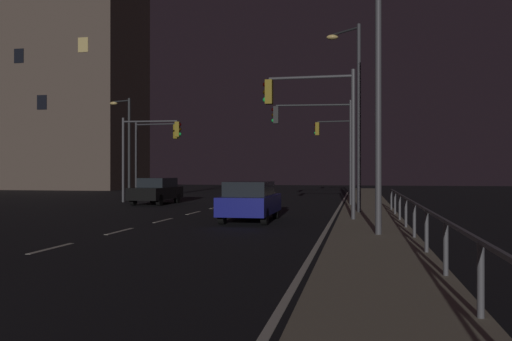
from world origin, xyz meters
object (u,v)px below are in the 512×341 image
Objects in this scene: car_oncoming at (157,190)px; traffic_light_far_right at (154,145)px; traffic_light_near_left at (317,131)px; traffic_light_mid_left at (148,143)px; building_distant at (40,86)px; traffic_light_near_right at (315,115)px; street_lamp_across_street at (354,101)px; street_lamp_corner at (386,62)px; street_lamp_mid_block at (126,139)px; car at (250,201)px; traffic_light_far_center at (337,142)px.

traffic_light_far_right reaches higher than car_oncoming.
traffic_light_mid_left is at bearing 166.61° from traffic_light_near_left.
traffic_light_near_left is 0.24× the size of building_distant.
traffic_light_near_right is at bearing -45.83° from building_distant.
street_lamp_across_street is at bearing -30.34° from traffic_light_mid_left.
building_distant is (-36.65, 40.22, 6.62)m from street_lamp_corner.
car_oncoming is 0.64× the size of street_lamp_mid_block.
street_lamp_across_street is at bearing 45.76° from car.
street_lamp_mid_block reaches higher than traffic_light_near_right.
street_lamp_across_street is 18.63m from street_lamp_mid_block.
traffic_light_near_right is 19.91m from street_lamp_mid_block.
traffic_light_near_right reaches higher than traffic_light_near_left.
building_distant reaches higher than traffic_light_mid_left.
traffic_light_near_right is at bearing -110.75° from street_lamp_across_street.
traffic_light_far_right is (-9.56, 14.18, 2.97)m from car.
car is at bearing -48.17° from building_distant.
car and car_oncoming have the same top height.
building_distant reaches higher than traffic_light_near_left.
traffic_light_near_left reaches higher than traffic_light_far_right.
car_oncoming is 3.65m from traffic_light_mid_left.
street_lamp_mid_block is (-2.65, 2.55, 0.42)m from traffic_light_mid_left.
traffic_light_mid_left is at bearing 127.60° from car.
street_lamp_mid_block is (-14.13, 14.02, 0.07)m from traffic_light_near_right.
street_lamp_mid_block is at bearing -46.56° from building_distant.
car_oncoming is 13.81m from street_lamp_across_street.
car is 0.82× the size of traffic_light_mid_left.
building_distant is at bearing 155.32° from traffic_light_far_center.
building_distant is (-33.57, 26.31, 7.53)m from traffic_light_near_left.
traffic_light_near_right is 0.68× the size of street_lamp_across_street.
street_lamp_corner is (2.47, -5.03, 0.96)m from traffic_light_near_right.
building_distant reaches higher than traffic_light_far_right.
traffic_light_near_left is 10.60m from traffic_light_far_center.
street_lamp_across_street reaches higher than traffic_light_mid_left.
street_lamp_mid_block is at bearing -159.03° from traffic_light_far_center.
traffic_light_near_right is 0.99× the size of traffic_light_far_center.
building_distant is (-35.65, 31.31, 6.59)m from street_lamp_across_street.
car is 0.52× the size of street_lamp_across_street.
traffic_light_near_left is at bearing -20.81° from street_lamp_mid_block.
traffic_light_mid_left is at bearing 149.66° from street_lamp_across_street.
traffic_light_far_center is at bearing 82.57° from car.
traffic_light_far_right is 0.95× the size of traffic_light_near_left.
building_distant reaches higher than car_oncoming.
traffic_light_mid_left is (-8.98, 11.67, 2.98)m from car.
traffic_light_far_center is 15.67m from street_lamp_across_street.
traffic_light_near_left is at bearing 102.47° from street_lamp_corner.
traffic_light_mid_left reaches higher than car_oncoming.
traffic_light_mid_left is 0.77× the size of street_lamp_mid_block.
traffic_light_far_right is 13.30m from traffic_light_far_center.
traffic_light_far_right reaches higher than traffic_light_mid_left.
street_lamp_mid_block reaches higher than car_oncoming.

